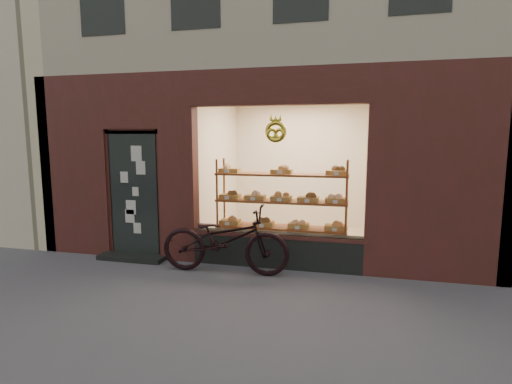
# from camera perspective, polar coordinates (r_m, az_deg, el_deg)

# --- Properties ---
(ground) EXTENTS (90.00, 90.00, 0.00)m
(ground) POSITION_cam_1_polar(r_m,az_deg,el_deg) (4.76, -7.83, -18.01)
(ground) COLOR #4E4D51
(display_shelf) EXTENTS (2.20, 0.45, 1.70)m
(display_shelf) POSITION_cam_1_polar(r_m,az_deg,el_deg) (6.74, 3.61, -2.60)
(display_shelf) COLOR brown
(display_shelf) RESTS_ON ground
(bicycle) EXTENTS (2.01, 0.77, 1.04)m
(bicycle) POSITION_cam_1_polar(r_m,az_deg,el_deg) (6.13, -4.50, -6.80)
(bicycle) COLOR black
(bicycle) RESTS_ON ground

